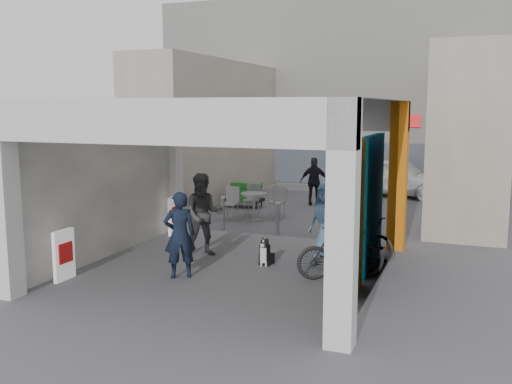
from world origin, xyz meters
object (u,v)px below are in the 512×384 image
at_px(man_crates, 314,181).
at_px(white_van, 396,177).
at_px(border_collie, 266,254).
at_px(man_back_turned, 204,215).
at_px(cafe_set, 253,207).
at_px(bicycle_front, 358,237).
at_px(bicycle_rear, 341,253).
at_px(produce_stand, 245,198).
at_px(man_with_dog, 180,235).
at_px(man_elderly, 327,220).

bearing_deg(man_crates, white_van, -137.83).
bearing_deg(border_collie, man_back_turned, 179.34).
distance_m(cafe_set, bicycle_front, 5.13).
bearing_deg(man_crates, bicycle_rear, 96.94).
bearing_deg(bicycle_front, cafe_set, 70.77).
xyz_separation_m(border_collie, man_crates, (-1.00, 7.63, 0.58)).
bearing_deg(produce_stand, bicycle_rear, -33.73).
bearing_deg(man_back_turned, man_with_dog, -106.36).
distance_m(man_crates, white_van, 3.94).
bearing_deg(bicycle_front, man_with_dog, 154.99).
relative_size(bicycle_front, white_van, 0.42).
xyz_separation_m(man_back_turned, man_elderly, (2.67, 0.79, -0.09)).
height_order(cafe_set, produce_stand, cafe_set).
relative_size(man_back_turned, man_crates, 1.14).
distance_m(produce_stand, man_crates, 2.46).
bearing_deg(man_crates, cafe_set, 56.88).
bearing_deg(bicycle_front, bicycle_rear, -157.74).
bearing_deg(man_crates, bicycle_front, 101.63).
bearing_deg(bicycle_rear, man_elderly, -3.88).
bearing_deg(man_with_dog, man_elderly, -169.51).
distance_m(produce_stand, man_back_turned, 6.37).
relative_size(border_collie, man_crates, 0.38).
relative_size(man_back_turned, bicycle_front, 1.04).
relative_size(man_with_dog, bicycle_rear, 0.98).
xyz_separation_m(border_collie, bicycle_rear, (1.72, -0.39, 0.28)).
distance_m(cafe_set, bicycle_rear, 6.43).
bearing_deg(man_elderly, white_van, 110.36).
height_order(man_with_dog, bicycle_rear, man_with_dog).
height_order(produce_stand, man_crates, man_crates).
height_order(border_collie, man_with_dog, man_with_dog).
relative_size(border_collie, bicycle_front, 0.35).
xyz_separation_m(bicycle_rear, white_van, (-0.40, 11.21, 0.20)).
distance_m(man_with_dog, white_van, 12.52).
bearing_deg(border_collie, man_elderly, 54.95).
relative_size(produce_stand, man_with_dog, 0.71).
distance_m(man_back_turned, man_elderly, 2.78).
xyz_separation_m(man_back_turned, bicycle_rear, (3.33, -0.68, -0.41)).
distance_m(cafe_set, white_van, 6.99).
distance_m(cafe_set, man_back_turned, 4.54).
relative_size(man_elderly, bicycle_rear, 0.97).
bearing_deg(white_van, man_elderly, -168.55).
distance_m(cafe_set, man_crates, 3.13).
relative_size(man_with_dog, white_van, 0.40).
bearing_deg(bicycle_front, border_collie, 150.45).
height_order(man_elderly, bicycle_rear, man_elderly).
height_order(man_back_turned, man_crates, man_back_turned).
bearing_deg(produce_stand, border_collie, -43.21).
distance_m(man_back_turned, white_van, 10.93).
distance_m(man_elderly, bicycle_rear, 1.64).
xyz_separation_m(man_back_turned, bicycle_front, (3.33, 1.07, -0.47)).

